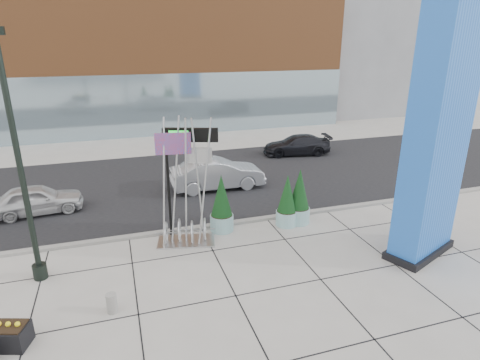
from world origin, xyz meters
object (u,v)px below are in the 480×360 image
object	(u,v)px
overhead_street_sign	(186,143)
car_silver_mid	(217,174)
blue_pylon	(439,129)
public_art_sculpture	(185,211)
lamp_post	(23,184)
concrete_bollard	(112,303)
car_white_west	(37,200)

from	to	relation	value
overhead_street_sign	car_silver_mid	world-z (taller)	overhead_street_sign
blue_pylon	public_art_sculpture	distance (m)	9.58
public_art_sculpture	lamp_post	bearing A→B (deg)	-156.06
car_silver_mid	lamp_post	bearing A→B (deg)	129.69
concrete_bollard	car_white_west	bearing A→B (deg)	110.36
lamp_post	car_silver_mid	xyz separation A→B (m)	(7.90, 6.51, -2.57)
car_white_west	blue_pylon	bearing A→B (deg)	-126.26
public_art_sculpture	concrete_bollard	size ratio (longest dim) A/B	8.21
blue_pylon	public_art_sculpture	size ratio (longest dim) A/B	1.95
car_silver_mid	overhead_street_sign	bearing A→B (deg)	152.69
public_art_sculpture	car_white_west	bearing A→B (deg)	154.08
lamp_post	overhead_street_sign	world-z (taller)	lamp_post
concrete_bollard	car_silver_mid	world-z (taller)	car_silver_mid
concrete_bollard	public_art_sculpture	bearing A→B (deg)	51.50
concrete_bollard	car_silver_mid	size ratio (longest dim) A/B	0.12
lamp_post	blue_pylon	bearing A→B (deg)	-10.47
overhead_street_sign	car_silver_mid	distance (m)	6.09
public_art_sculpture	car_white_west	size ratio (longest dim) A/B	1.27
lamp_post	car_silver_mid	distance (m)	10.55
blue_pylon	car_white_west	xyz separation A→B (m)	(-14.26, 8.33, -4.07)
car_white_west	concrete_bollard	bearing A→B (deg)	-165.62
overhead_street_sign	car_white_west	size ratio (longest dim) A/B	1.13
blue_pylon	lamp_post	world-z (taller)	blue_pylon
public_art_sculpture	overhead_street_sign	xyz separation A→B (m)	(0.28, 0.80, 2.53)
lamp_post	public_art_sculpture	world-z (taller)	lamp_post
car_white_west	car_silver_mid	size ratio (longest dim) A/B	0.80
public_art_sculpture	car_silver_mid	world-z (taller)	public_art_sculpture
lamp_post	public_art_sculpture	bearing A→B (deg)	11.21
blue_pylon	lamp_post	xyz separation A→B (m)	(-13.41, 2.48, -1.36)
lamp_post	concrete_bollard	size ratio (longest dim) A/B	13.46
lamp_post	car_silver_mid	world-z (taller)	lamp_post
concrete_bollard	blue_pylon	bearing A→B (deg)	0.70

